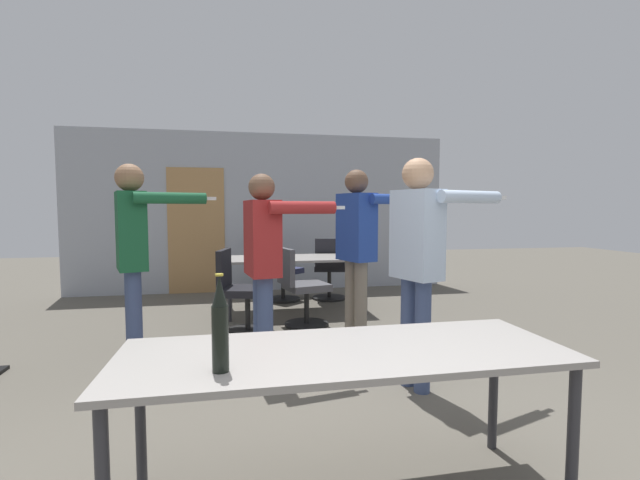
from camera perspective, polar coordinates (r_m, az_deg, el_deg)
The scene contains 13 objects.
back_wall at distance 7.30m, azimuth -7.73°, elevation 3.59°, with size 6.32×0.12×2.64m.
conference_table_near at distance 2.03m, azimuth 3.38°, elevation -16.12°, with size 2.02×0.71×0.73m.
conference_table_far at distance 5.73m, azimuth -3.26°, elevation -2.95°, with size 1.86×0.82×0.73m.
person_far_watching at distance 4.02m, azimuth -23.63°, elevation -0.46°, with size 0.89×0.57×1.76m.
person_right_polo at distance 4.33m, azimuth 5.01°, elevation 0.20°, with size 0.90×0.58×1.77m.
person_center_tall at distance 3.30m, azimuth 12.95°, elevation -1.13°, with size 0.88×0.55×1.75m.
person_left_plaid at distance 3.68m, azimuth -7.48°, elevation -1.61°, with size 0.83×0.63×1.67m.
office_chair_far_right at distance 4.86m, azimuth -10.53°, elevation -7.08°, with size 0.61×0.56×0.93m.
office_chair_side_rolled at distance 6.54m, azimuth -5.44°, elevation -4.28°, with size 0.68×0.69×0.91m.
office_chair_near_pushed at distance 5.04m, azimuth -2.61°, elevation -6.64°, with size 0.61×0.56×0.93m.
office_chair_far_left at distance 6.49m, azimuth 1.27°, elevation -4.10°, with size 0.54×0.59×0.95m.
beer_bottle at distance 1.74m, azimuth -13.18°, elevation -11.07°, with size 0.07×0.07×0.39m.
drink_cup at distance 5.50m, azimuth -5.61°, elevation -2.05°, with size 0.09×0.09×0.10m.
Camera 1 is at (-0.45, -1.50, 1.37)m, focal length 24.00 mm.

